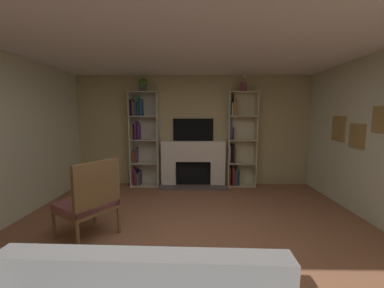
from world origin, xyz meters
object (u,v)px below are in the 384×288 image
(bookshelf_left, at_px, (142,138))
(vase_with_flowers, at_px, (243,87))
(fireplace, at_px, (193,162))
(tv, at_px, (193,130))
(potted_plant, at_px, (143,84))
(bookshelf_right, at_px, (238,143))
(armchair, at_px, (90,200))

(bookshelf_left, height_order, vase_with_flowers, vase_with_flowers)
(vase_with_flowers, bearing_deg, fireplace, 178.26)
(tv, height_order, potted_plant, potted_plant)
(bookshelf_left, distance_m, vase_with_flowers, 2.61)
(tv, xyz_separation_m, bookshelf_right, (1.04, -0.08, -0.29))
(bookshelf_right, height_order, potted_plant, potted_plant)
(vase_with_flowers, bearing_deg, bookshelf_left, 179.22)
(armchair, bearing_deg, tv, 62.09)
(tv, height_order, armchair, tv)
(fireplace, relative_size, bookshelf_right, 0.73)
(fireplace, height_order, bookshelf_left, bookshelf_left)
(potted_plant, height_order, vase_with_flowers, vase_with_flowers)
(vase_with_flowers, bearing_deg, bookshelf_right, 153.16)
(bookshelf_left, bearing_deg, potted_plant, -22.15)
(bookshelf_right, bearing_deg, potted_plant, -178.89)
(fireplace, xyz_separation_m, potted_plant, (-1.12, -0.03, 1.78))
(tv, distance_m, bookshelf_left, 1.22)
(tv, height_order, vase_with_flowers, vase_with_flowers)
(fireplace, distance_m, vase_with_flowers, 2.06)
(fireplace, height_order, potted_plant, potted_plant)
(vase_with_flowers, height_order, armchair, vase_with_flowers)
(tv, bearing_deg, potted_plant, -173.91)
(armchair, bearing_deg, bookshelf_right, 45.78)
(tv, xyz_separation_m, vase_with_flowers, (1.13, -0.12, 0.98))
(fireplace, bearing_deg, armchair, -118.74)
(potted_plant, bearing_deg, fireplace, 1.72)
(vase_with_flowers, bearing_deg, potted_plant, 179.99)
(bookshelf_left, distance_m, potted_plant, 1.23)
(tv, height_order, bookshelf_right, bookshelf_right)
(tv, relative_size, vase_with_flowers, 2.52)
(bookshelf_right, bearing_deg, fireplace, -179.55)
(tv, bearing_deg, armchair, -117.91)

